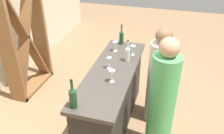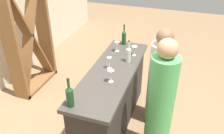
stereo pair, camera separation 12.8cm
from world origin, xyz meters
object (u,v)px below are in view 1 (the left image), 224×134
Objects in this scene: wine_bottle_leftmost_olive_green at (73,97)px; wine_bottle_center_olive_green at (121,37)px; person_left_guest at (159,81)px; wine_glass_near_right at (109,61)px; wine_glass_near_center at (112,73)px; wine_rack at (24,36)px; wine_glass_far_left at (115,44)px; wine_glass_near_left at (133,48)px; person_center_guest at (162,104)px; wine_bottle_second_left_clear_pale at (127,53)px.

wine_bottle_leftmost_olive_green is 1.03× the size of wine_bottle_center_olive_green.
person_left_guest is (-0.53, -0.68, -0.37)m from wine_bottle_center_olive_green.
wine_glass_near_right is at bearing -8.77° from wine_bottle_leftmost_olive_green.
wine_bottle_leftmost_olive_green is at bearing 76.54° from person_left_guest.
wine_bottle_center_olive_green reaches higher than wine_glass_near_center.
wine_glass_far_left is (0.03, -1.54, 0.04)m from wine_rack.
wine_bottle_leftmost_olive_green reaches higher than wine_glass_near_left.
wine_glass_near_center is 0.83m from wine_glass_far_left.
person_center_guest reaches higher than wine_bottle_center_olive_green.
wine_glass_near_right is at bearing -173.64° from wine_glass_far_left.
wine_rack is at bearing 16.04° from person_left_guest.
wine_glass_near_right is (0.29, 0.12, -0.00)m from wine_glass_near_center.
wine_bottle_leftmost_olive_green reaches higher than wine_glass_near_right.
wine_bottle_center_olive_green is 1.39m from person_center_guest.
wine_bottle_center_olive_green is 0.20× the size of person_center_guest.
wine_glass_near_left is (1.31, -0.35, -0.02)m from wine_bottle_leftmost_olive_green.
wine_bottle_center_olive_green is at bearing -5.91° from wine_glass_far_left.
wine_bottle_leftmost_olive_green is at bearing 176.93° from wine_glass_far_left.
wine_glass_near_right is at bearing 145.06° from wine_bottle_second_left_clear_pale.
wine_glass_far_left is (-0.27, 0.03, -0.02)m from wine_bottle_center_olive_green.
wine_bottle_leftmost_olive_green is at bearing 165.05° from wine_glass_near_left.
wine_rack is 1.82m from wine_glass_near_left.
wine_rack is at bearing -22.74° from person_center_guest.
wine_glass_near_center is 0.31m from wine_glass_near_right.
wine_glass_far_left is 0.09× the size of person_center_guest.
wine_rack is 13.63× the size of wine_glass_near_left.
wine_bottle_leftmost_olive_green is 0.23× the size of person_left_guest.
wine_bottle_center_olive_green is (0.30, -1.57, 0.06)m from wine_rack.
wine_bottle_center_olive_green is 0.94m from person_left_guest.
wine_rack is 1.80m from wine_bottle_second_left_clear_pale.
wine_bottle_second_left_clear_pale is 0.96× the size of wine_bottle_center_olive_green.
wine_bottle_center_olive_green is 2.05× the size of wine_glass_near_center.
wine_rack is 1.54m from wine_glass_far_left.
wine_bottle_leftmost_olive_green reaches higher than wine_glass_near_center.
wine_bottle_second_left_clear_pale is at bearing -6.55° from wine_glass_near_center.
person_left_guest is at bearing -91.23° from wine_bottle_second_left_clear_pale.
wine_glass_near_center is at bearing 172.60° from wine_glass_near_left.
wine_glass_near_left is 0.59m from person_left_guest.
wine_bottle_center_olive_green is at bearing 22.50° from wine_bottle_second_left_clear_pale.
wine_glass_far_left is (0.52, 0.06, -0.01)m from wine_glass_near_right.
person_center_guest is at bearing -93.41° from wine_glass_near_center.
wine_rack is 1.89m from wine_glass_near_center.
wine_rack is 1.60m from wine_bottle_center_olive_green.
person_left_guest is at bearing -44.11° from wine_glass_near_center.
wine_glass_near_center reaches higher than wine_glass_near_left.
person_center_guest is at bearing -146.57° from wine_glass_near_left.
wine_glass_near_right is 0.52m from wine_glass_far_left.
wine_bottle_second_left_clear_pale is 0.21× the size of person_left_guest.
wine_glass_far_left is at bearing 44.00° from wine_bottle_second_left_clear_pale.
person_left_guest is at bearing -84.63° from person_center_guest.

